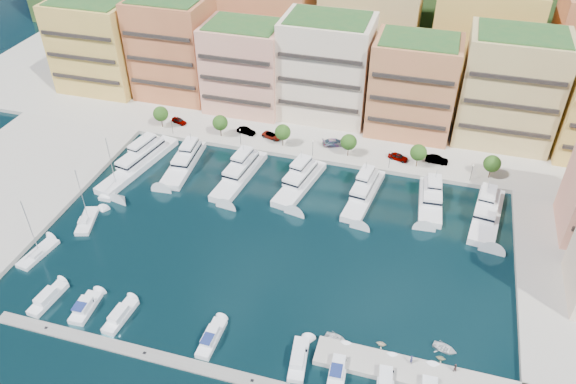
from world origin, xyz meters
name	(u,v)px	position (x,y,z in m)	size (l,w,h in m)	color
ground	(273,245)	(0.00, 0.00, 0.00)	(400.00, 400.00, 0.00)	black
north_quay	(339,100)	(0.00, 62.00, 0.00)	(220.00, 64.00, 2.00)	#9E998E
hillside	(368,37)	(0.00, 110.00, 0.00)	(240.00, 40.00, 58.00)	#243917
south_pontoon	(197,368)	(-3.00, -30.00, 0.00)	(72.00, 2.20, 0.35)	gray
finger_pier	(418,376)	(30.00, -22.00, 0.00)	(32.00, 5.00, 2.00)	#9E998E
apartment_0	(97,45)	(-66.00, 49.99, 13.31)	(22.00, 16.50, 24.80)	#E6B254
apartment_1	(173,48)	(-44.00, 51.99, 14.31)	(20.00, 16.50, 26.80)	#CF7945
apartment_2	(245,67)	(-23.00, 49.99, 12.31)	(20.00, 15.50, 22.80)	#E2A27E
apartment_3	(326,68)	(-2.00, 51.99, 13.81)	(22.00, 16.50, 25.80)	beige
apartment_4	(413,86)	(20.00, 49.99, 12.81)	(20.00, 15.50, 23.80)	#CF754D
apartment_5	(510,88)	(42.00, 51.99, 14.31)	(22.00, 16.50, 26.80)	tan
backblock_0	(171,10)	(-55.00, 74.00, 16.00)	(26.00, 18.00, 30.00)	beige
backblock_1	(266,20)	(-25.00, 74.00, 16.00)	(26.00, 18.00, 30.00)	#CF754D
backblock_2	(369,31)	(5.00, 74.00, 16.00)	(26.00, 18.00, 30.00)	tan
backblock_3	(482,43)	(35.00, 74.00, 16.00)	(26.00, 18.00, 30.00)	#E6B254
tree_0	(161,114)	(-40.00, 33.50, 4.74)	(3.80, 3.80, 5.65)	#473323
tree_1	(220,123)	(-24.00, 33.50, 4.74)	(3.80, 3.80, 5.65)	#473323
tree_2	(283,132)	(-8.00, 33.50, 4.74)	(3.80, 3.80, 5.65)	#473323
tree_3	(349,142)	(8.00, 33.50, 4.74)	(3.80, 3.80, 5.65)	#473323
tree_4	(418,153)	(24.00, 33.50, 4.74)	(3.80, 3.80, 5.65)	#473323
tree_5	(492,164)	(40.00, 33.50, 4.74)	(3.80, 3.80, 5.65)	#473323
lamppost_0	(172,124)	(-36.00, 31.20, 3.83)	(0.30, 0.30, 4.20)	black
lamppost_1	(240,134)	(-18.00, 31.20, 3.83)	(0.30, 0.30, 4.20)	black
lamppost_2	(313,145)	(0.00, 31.20, 3.83)	(0.30, 0.30, 4.20)	black
lamppost_3	(390,157)	(18.00, 31.20, 3.83)	(0.30, 0.30, 4.20)	black
lamppost_4	(472,170)	(36.00, 31.20, 3.83)	(0.30, 0.30, 4.20)	black
yacht_0	(140,161)	(-37.87, 17.61, 1.21)	(9.04, 25.26, 7.30)	white
yacht_1	(185,161)	(-27.94, 20.41, 1.09)	(6.16, 18.95, 7.30)	white
yacht_2	(240,172)	(-13.92, 19.78, 1.21)	(7.02, 20.54, 7.30)	white
yacht_3	(300,180)	(-0.08, 20.58, 1.21)	(8.20, 18.95, 7.30)	white
yacht_4	(364,192)	(14.25, 20.25, 1.09)	(6.73, 19.39, 7.30)	white
yacht_5	(431,198)	(28.22, 21.87, 1.21)	(5.75, 15.85, 7.30)	white
yacht_6	(487,212)	(39.75, 20.40, 1.21)	(7.38, 19.26, 7.30)	white
cruiser_0	(48,299)	(-33.42, -24.59, 0.55)	(3.20, 8.24, 2.55)	white
cruiser_1	(85,308)	(-26.01, -24.59, 0.57)	(3.14, 7.21, 2.66)	white
cruiser_2	(120,316)	(-19.34, -24.58, 0.55)	(3.00, 7.86, 2.55)	white
cruiser_4	(211,338)	(-2.86, -24.61, 0.57)	(2.46, 8.02, 2.66)	white
cruiser_6	(299,360)	(11.80, -24.59, 0.55)	(3.43, 8.35, 2.55)	white
cruiser_7	(338,369)	(18.08, -24.61, 0.57)	(3.01, 8.39, 2.66)	white
cruiser_8	(385,381)	(25.36, -24.59, 0.55)	(3.30, 8.21, 2.55)	white
sailboat_2	(115,187)	(-38.96, 7.79, 0.31)	(2.81, 9.79, 13.20)	white
sailboat_0	(38,254)	(-42.20, -15.19, 0.31)	(4.01, 8.99, 13.20)	white
sailboat_1	(87,221)	(-38.52, -4.14, 0.31)	(5.12, 8.93, 13.20)	white
tender_2	(445,349)	(33.62, -16.03, 0.40)	(2.77, 3.88, 0.80)	silver
tender_3	(441,358)	(33.12, -18.02, 0.42)	(1.37, 1.58, 0.83)	#C0C093
tender_0	(336,338)	(16.53, -18.87, 0.38)	(2.62, 3.67, 0.76)	silver
tender_1	(381,344)	(23.74, -17.90, 0.45)	(1.46, 1.70, 0.89)	beige
car_0	(179,121)	(-36.65, 36.36, 1.72)	(1.71, 4.24, 1.44)	gray
car_1	(246,131)	(-18.35, 36.23, 1.78)	(1.65, 4.73, 1.56)	gray
car_2	(272,136)	(-11.59, 36.04, 1.68)	(2.26, 4.91, 1.36)	gray
car_3	(334,142)	(3.96, 37.02, 1.84)	(2.36, 5.82, 1.69)	gray
car_4	(398,157)	(19.59, 35.11, 1.79)	(1.87, 4.66, 1.59)	gray
car_5	(437,160)	(28.33, 36.30, 1.84)	(1.79, 5.13, 1.69)	gray
person_0	(411,359)	(28.64, -20.70, 1.87)	(0.63, 0.42, 1.74)	#26264C
person_1	(455,368)	(35.11, -20.32, 1.77)	(0.75, 0.58, 1.54)	#462D2A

